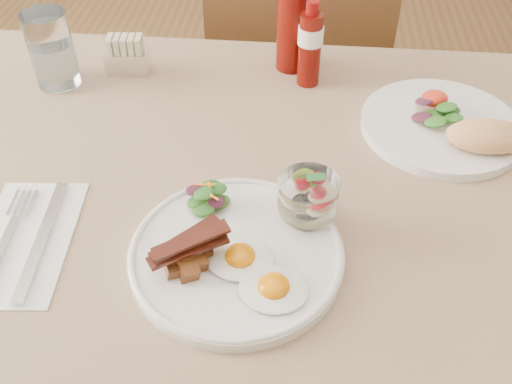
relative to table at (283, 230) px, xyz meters
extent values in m
cylinder|color=#54341A|center=(-0.59, 0.36, -0.31)|extent=(0.06, 0.06, 0.71)
cube|color=#54341A|center=(0.00, 0.00, 0.07)|extent=(1.30, 0.85, 0.04)
cube|color=#8B7055|center=(0.00, 0.00, 0.09)|extent=(1.33, 0.88, 0.00)
cylinder|color=#54341A|center=(-0.18, 0.57, -0.44)|extent=(0.04, 0.04, 0.45)
cylinder|color=#54341A|center=(0.18, 0.57, -0.44)|extent=(0.04, 0.04, 0.45)
cylinder|color=#54341A|center=(-0.18, 0.93, -0.44)|extent=(0.04, 0.04, 0.45)
cylinder|color=#54341A|center=(0.18, 0.93, -0.44)|extent=(0.04, 0.04, 0.45)
cube|color=#54341A|center=(0.00, 0.75, -0.20)|extent=(0.42, 0.42, 0.03)
cube|color=#54341A|center=(0.00, 0.55, 0.04)|extent=(0.42, 0.03, 0.46)
cylinder|color=white|center=(-0.06, -0.14, 0.10)|extent=(0.28, 0.28, 0.02)
ellipsoid|color=white|center=(0.00, -0.20, 0.11)|extent=(0.09, 0.09, 0.01)
ellipsoid|color=orange|center=(0.00, -0.20, 0.11)|extent=(0.04, 0.04, 0.02)
ellipsoid|color=white|center=(-0.05, -0.16, 0.11)|extent=(0.09, 0.09, 0.01)
ellipsoid|color=orange|center=(-0.05, -0.16, 0.11)|extent=(0.04, 0.04, 0.02)
cube|color=brown|center=(-0.12, -0.16, 0.11)|extent=(0.02, 0.02, 0.02)
cube|color=brown|center=(-0.10, -0.17, 0.12)|extent=(0.03, 0.03, 0.02)
cube|color=brown|center=(-0.13, -0.18, 0.11)|extent=(0.02, 0.02, 0.02)
cube|color=brown|center=(-0.10, -0.15, 0.11)|extent=(0.02, 0.02, 0.02)
cube|color=brown|center=(-0.11, -0.19, 0.12)|extent=(0.03, 0.03, 0.02)
cube|color=brown|center=(-0.13, -0.16, 0.11)|extent=(0.02, 0.02, 0.02)
cube|color=brown|center=(-0.11, -0.16, 0.13)|extent=(0.02, 0.02, 0.02)
cube|color=brown|center=(-0.12, -0.17, 0.13)|extent=(0.02, 0.02, 0.02)
cube|color=brown|center=(-0.10, -0.16, 0.13)|extent=(0.02, 0.02, 0.02)
cube|color=#4E190D|center=(-0.11, -0.17, 0.13)|extent=(0.09, 0.07, 0.01)
cube|color=#4E190D|center=(-0.11, -0.17, 0.14)|extent=(0.10, 0.06, 0.01)
cube|color=#4E190D|center=(-0.11, -0.16, 0.14)|extent=(0.09, 0.08, 0.01)
cube|color=#4E190D|center=(-0.11, -0.17, 0.15)|extent=(0.09, 0.07, 0.01)
ellipsoid|color=#1D4F15|center=(-0.11, -0.06, 0.11)|extent=(0.04, 0.03, 0.01)
ellipsoid|color=#1D4F15|center=(-0.09, -0.06, 0.11)|extent=(0.04, 0.03, 0.01)
ellipsoid|color=#3D1325|center=(-0.12, -0.05, 0.11)|extent=(0.03, 0.03, 0.01)
ellipsoid|color=#1D4F15|center=(-0.11, -0.08, 0.12)|extent=(0.04, 0.03, 0.01)
ellipsoid|color=#1D4F15|center=(-0.12, -0.07, 0.12)|extent=(0.04, 0.03, 0.01)
ellipsoid|color=#3D1325|center=(-0.09, -0.07, 0.12)|extent=(0.03, 0.03, 0.01)
ellipsoid|color=#1D4F15|center=(-0.10, -0.04, 0.13)|extent=(0.04, 0.03, 0.01)
ellipsoid|color=#1D4F15|center=(-0.09, -0.05, 0.13)|extent=(0.03, 0.03, 0.01)
ellipsoid|color=#3D1325|center=(-0.12, -0.06, 0.13)|extent=(0.03, 0.02, 0.01)
ellipsoid|color=#1D4F15|center=(-0.11, -0.07, 0.13)|extent=(0.04, 0.03, 0.01)
cylinder|color=orange|center=(-0.10, -0.06, 0.14)|extent=(0.01, 0.03, 0.01)
cylinder|color=orange|center=(-0.11, -0.05, 0.14)|extent=(0.03, 0.00, 0.01)
cylinder|color=orange|center=(-0.10, -0.07, 0.14)|extent=(0.03, 0.02, 0.01)
cylinder|color=white|center=(0.03, -0.08, 0.11)|extent=(0.04, 0.04, 0.01)
cylinder|color=white|center=(0.03, -0.08, 0.12)|extent=(0.02, 0.02, 0.01)
cylinder|color=white|center=(0.03, -0.08, 0.15)|extent=(0.08, 0.08, 0.05)
cylinder|color=#FAE6B1|center=(0.02, -0.07, 0.14)|extent=(0.02, 0.02, 0.01)
cylinder|color=#FAE6B1|center=(0.04, -0.08, 0.15)|extent=(0.02, 0.02, 0.01)
cylinder|color=#FAE6B1|center=(0.04, -0.06, 0.15)|extent=(0.02, 0.02, 0.01)
cylinder|color=#83B035|center=(0.03, -0.06, 0.16)|extent=(0.03, 0.03, 0.01)
cone|color=red|center=(0.04, -0.09, 0.17)|extent=(0.02, 0.02, 0.02)
cone|color=red|center=(0.02, -0.08, 0.17)|extent=(0.02, 0.02, 0.02)
cone|color=red|center=(0.04, -0.06, 0.18)|extent=(0.02, 0.02, 0.02)
ellipsoid|color=#2D7F35|center=(0.04, -0.08, 0.18)|extent=(0.02, 0.01, 0.00)
ellipsoid|color=#2D7F35|center=(0.04, -0.08, 0.19)|extent=(0.02, 0.01, 0.00)
cylinder|color=white|center=(0.25, 0.17, 0.10)|extent=(0.26, 0.26, 0.02)
ellipsoid|color=#1D4F15|center=(0.23, 0.18, 0.11)|extent=(0.05, 0.04, 0.01)
ellipsoid|color=#1D4F15|center=(0.26, 0.19, 0.11)|extent=(0.04, 0.04, 0.01)
ellipsoid|color=#3D1325|center=(0.21, 0.17, 0.12)|extent=(0.04, 0.04, 0.01)
ellipsoid|color=#1D4F15|center=(0.23, 0.15, 0.12)|extent=(0.05, 0.04, 0.01)
ellipsoid|color=#1D4F15|center=(0.26, 0.16, 0.12)|extent=(0.04, 0.03, 0.01)
ellipsoid|color=#3D1325|center=(0.22, 0.20, 0.12)|extent=(0.04, 0.03, 0.01)
ellipsoid|color=#1D4F15|center=(0.25, 0.18, 0.13)|extent=(0.04, 0.04, 0.01)
ellipsoid|color=red|center=(0.24, 0.21, 0.12)|extent=(0.04, 0.04, 0.03)
ellipsoid|color=tan|center=(0.31, 0.11, 0.13)|extent=(0.14, 0.11, 0.05)
cylinder|color=#540904|center=(-0.01, 0.35, 0.17)|extent=(0.08, 0.08, 0.16)
cylinder|color=#540904|center=(0.02, 0.30, 0.16)|extent=(0.05, 0.05, 0.13)
cylinder|color=white|center=(0.02, 0.30, 0.18)|extent=(0.06, 0.06, 0.03)
cylinder|color=#710706|center=(0.02, 0.30, 0.23)|extent=(0.03, 0.03, 0.02)
cube|color=silver|center=(-0.31, 0.30, 0.11)|extent=(0.08, 0.05, 0.04)
cube|color=beige|center=(-0.34, 0.30, 0.14)|extent=(0.01, 0.04, 0.05)
cube|color=beige|center=(-0.33, 0.30, 0.14)|extent=(0.01, 0.04, 0.05)
cube|color=beige|center=(-0.31, 0.30, 0.14)|extent=(0.01, 0.04, 0.05)
cube|color=beige|center=(-0.30, 0.30, 0.14)|extent=(0.01, 0.04, 0.05)
cube|color=beige|center=(-0.29, 0.30, 0.14)|extent=(0.01, 0.04, 0.05)
cylinder|color=white|center=(-0.43, 0.25, 0.16)|extent=(0.08, 0.08, 0.14)
cylinder|color=silver|center=(-0.43, 0.25, 0.13)|extent=(0.07, 0.07, 0.08)
cube|color=white|center=(-0.34, -0.14, 0.09)|extent=(0.14, 0.24, 0.00)
cube|color=silver|center=(-0.32, -0.13, 0.09)|extent=(0.03, 0.22, 0.00)
cube|color=silver|center=(-0.39, -0.07, 0.09)|extent=(0.01, 0.05, 0.00)
cube|color=silver|center=(-0.38, -0.07, 0.09)|extent=(0.01, 0.05, 0.00)
cube|color=silver|center=(-0.37, -0.07, 0.09)|extent=(0.01, 0.05, 0.00)
cube|color=silver|center=(-0.36, -0.07, 0.09)|extent=(0.01, 0.05, 0.00)
camera|label=1|loc=(0.02, -0.62, 0.66)|focal=40.00mm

